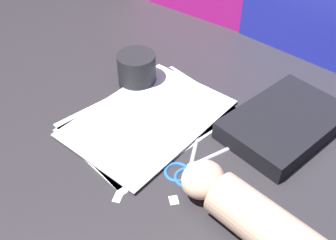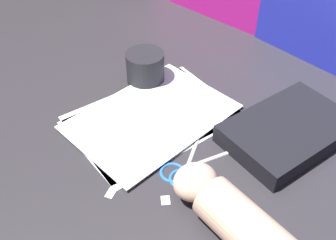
{
  "view_description": "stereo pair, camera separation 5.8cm",
  "coord_description": "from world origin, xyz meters",
  "px_view_note": "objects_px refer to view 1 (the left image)",
  "views": [
    {
      "loc": [
        0.42,
        -0.46,
        0.59
      ],
      "look_at": [
        0.0,
        -0.03,
        0.06
      ],
      "focal_mm": 42.0,
      "sensor_mm": 36.0,
      "label": 1
    },
    {
      "loc": [
        0.46,
        -0.42,
        0.59
      ],
      "look_at": [
        0.0,
        -0.03,
        0.06
      ],
      "focal_mm": 42.0,
      "sensor_mm": 36.0,
      "label": 2
    }
  ],
  "objects_px": {
    "paper_stack": "(149,118)",
    "book_closed": "(284,123)",
    "hand_forearm": "(248,213)",
    "mug": "(137,69)",
    "scissors": "(190,165)"
  },
  "relations": [
    {
      "from": "paper_stack",
      "to": "book_closed",
      "type": "xyz_separation_m",
      "value": [
        0.24,
        0.18,
        0.02
      ]
    },
    {
      "from": "hand_forearm",
      "to": "paper_stack",
      "type": "bearing_deg",
      "value": 165.76
    },
    {
      "from": "scissors",
      "to": "mug",
      "type": "xyz_separation_m",
      "value": [
        -0.28,
        0.12,
        0.04
      ]
    },
    {
      "from": "scissors",
      "to": "mug",
      "type": "relative_size",
      "value": 1.85
    },
    {
      "from": "scissors",
      "to": "hand_forearm",
      "type": "xyz_separation_m",
      "value": [
        0.16,
        -0.04,
        0.04
      ]
    },
    {
      "from": "scissors",
      "to": "book_closed",
      "type": "bearing_deg",
      "value": 70.77
    },
    {
      "from": "book_closed",
      "to": "mug",
      "type": "height_order",
      "value": "mug"
    },
    {
      "from": "paper_stack",
      "to": "book_closed",
      "type": "relative_size",
      "value": 1.34
    },
    {
      "from": "hand_forearm",
      "to": "mug",
      "type": "xyz_separation_m",
      "value": [
        -0.44,
        0.16,
        0.0
      ]
    },
    {
      "from": "book_closed",
      "to": "scissors",
      "type": "distance_m",
      "value": 0.23
    },
    {
      "from": "book_closed",
      "to": "paper_stack",
      "type": "bearing_deg",
      "value": -143.07
    },
    {
      "from": "paper_stack",
      "to": "book_closed",
      "type": "distance_m",
      "value": 0.3
    },
    {
      "from": "paper_stack",
      "to": "mug",
      "type": "distance_m",
      "value": 0.15
    },
    {
      "from": "mug",
      "to": "paper_stack",
      "type": "bearing_deg",
      "value": -32.27
    },
    {
      "from": "scissors",
      "to": "hand_forearm",
      "type": "height_order",
      "value": "hand_forearm"
    }
  ]
}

